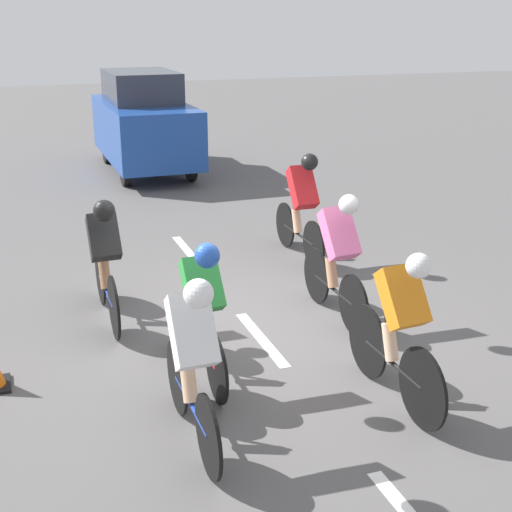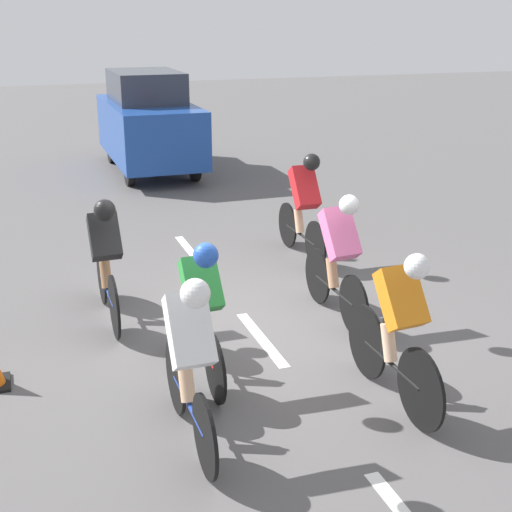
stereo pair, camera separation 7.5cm
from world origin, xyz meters
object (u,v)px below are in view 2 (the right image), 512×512
Objects in this scene: cyclist_pink at (338,254)px; cyclist_white at (190,356)px; support_car at (149,122)px; cyclist_green at (202,306)px; cyclist_orange at (398,325)px; cyclist_red at (304,203)px; cyclist_black at (106,256)px.

cyclist_pink is 1.00× the size of cyclist_white.
cyclist_green is at bearing 81.86° from support_car.
support_car reaches higher than cyclist_pink.
support_car is at bearing -99.29° from cyclist_white.
cyclist_white is (2.16, 1.90, 0.01)m from cyclist_pink.
cyclist_pink is at bearing -153.99° from cyclist_green.
cyclist_green is 1.08m from cyclist_white.
cyclist_orange is 10.58m from support_car.
cyclist_red is 3.74m from cyclist_green.
cyclist_pink is at bearing -138.75° from cyclist_white.
cyclist_green is 9.70m from support_car.
cyclist_red is at bearing -127.22° from cyclist_green.
support_car reaches higher than cyclist_orange.
cyclist_pink reaches higher than cyclist_orange.
support_car is at bearing -89.34° from cyclist_orange.
cyclist_red reaches higher than cyclist_pink.
cyclist_black is at bearing -51.02° from cyclist_orange.
cyclist_red is 1.04× the size of cyclist_pink.
cyclist_green is at bearing 26.01° from cyclist_pink.
cyclist_white is at bearing 80.71° from support_car.
support_car reaches higher than cyclist_red.
cyclist_red is 1.05× the size of cyclist_green.
cyclist_red is 1.04× the size of cyclist_white.
cyclist_orange reaches higher than cyclist_black.
cyclist_white is (1.86, 0.05, 0.03)m from cyclist_orange.
cyclist_white is (0.36, 1.02, 0.04)m from cyclist_green.
cyclist_white reaches higher than cyclist_pink.
cyclist_orange is (0.31, 1.85, -0.02)m from cyclist_pink.
support_car is at bearing -87.20° from cyclist_pink.
cyclist_white is at bearing 41.25° from cyclist_pink.
cyclist_white is at bearing 70.35° from cyclist_green.
cyclist_red is 6.68m from support_car.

